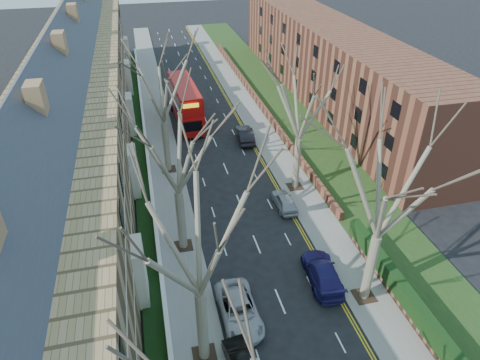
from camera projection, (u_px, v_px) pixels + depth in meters
pavement_left at (158, 125)px, 52.44m from camera, size 3.00×102.00×0.12m
pavement_right at (252, 116)px, 54.80m from camera, size 3.00×102.00×0.12m
terrace_left at (79, 116)px, 41.44m from camera, size 9.70×78.00×13.60m
flats_right at (327, 62)px, 57.67m from camera, size 13.97×54.00×10.00m
wall_hedge_right at (448, 356)px, 24.26m from camera, size 0.70×24.00×1.80m
front_wall_left at (147, 153)px, 45.26m from camera, size 0.30×78.00×1.00m
grass_verge_right at (286, 112)px, 55.64m from camera, size 6.00×102.00×0.06m
tree_left_mid at (196, 232)px, 20.35m from camera, size 10.50×10.50×14.71m
tree_left_far at (174, 143)px, 28.71m from camera, size 10.15×10.15×14.22m
tree_left_dist at (159, 80)px, 38.37m from camera, size 10.50×10.50×14.71m
tree_right_mid at (390, 180)px, 24.23m from camera, size 10.50×10.50×14.71m
tree_right_far at (302, 96)px, 35.87m from camera, size 10.15×10.15×14.22m
double_decker_bus at (185, 103)px, 52.40m from camera, size 3.25×11.33×4.68m
car_left_far at (239, 310)px, 27.55m from camera, size 2.50×5.25×1.45m
car_right_near at (322, 273)px, 30.31m from camera, size 2.62×5.37×1.51m
car_right_mid at (284, 201)px, 37.84m from camera, size 1.57×3.88×1.32m
car_right_far at (245, 134)px, 48.65m from camera, size 1.99×4.84×1.56m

